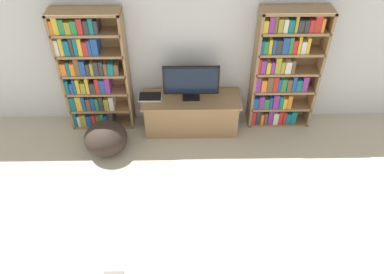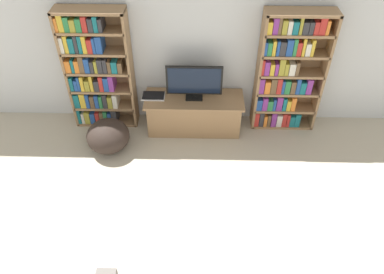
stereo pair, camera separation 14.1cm
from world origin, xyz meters
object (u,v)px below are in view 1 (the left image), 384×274
(bookshelf_right, at_px, (282,71))
(tv_stand, at_px, (191,113))
(bookshelf_left, at_px, (92,73))
(television, at_px, (191,82))
(laptop, at_px, (150,97))
(beanbag_ottoman, at_px, (106,138))

(bookshelf_right, relative_size, tv_stand, 1.26)
(bookshelf_left, relative_size, tv_stand, 1.26)
(bookshelf_left, relative_size, television, 2.29)
(bookshelf_right, distance_m, television, 1.29)
(tv_stand, distance_m, television, 0.54)
(bookshelf_right, height_order, tv_stand, bookshelf_right)
(laptop, height_order, beanbag_ottoman, laptop)
(tv_stand, relative_size, television, 1.82)
(tv_stand, distance_m, beanbag_ottoman, 1.29)
(tv_stand, height_order, beanbag_ottoman, tv_stand)
(tv_stand, xyz_separation_m, laptop, (-0.59, 0.03, 0.28))
(bookshelf_left, height_order, laptop, bookshelf_left)
(tv_stand, relative_size, beanbag_ottoman, 2.38)
(laptop, bearing_deg, beanbag_ottoman, -139.84)
(tv_stand, xyz_separation_m, beanbag_ottoman, (-1.19, -0.48, -0.05))
(bookshelf_right, bearing_deg, television, -173.88)
(bookshelf_left, xyz_separation_m, tv_stand, (1.39, -0.15, -0.62))
(bookshelf_left, distance_m, bookshelf_right, 2.67)
(television, height_order, laptop, television)
(tv_stand, bearing_deg, laptop, 177.35)
(bookshelf_right, height_order, laptop, bookshelf_right)
(bookshelf_left, relative_size, laptop, 5.46)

